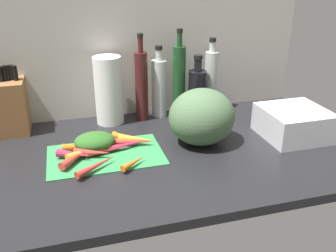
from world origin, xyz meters
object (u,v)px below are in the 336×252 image
at_px(carrot_3, 74,155).
at_px(paper_towel_roll, 108,91).
at_px(cutting_board, 106,155).
at_px(carrot_2, 131,142).
at_px(bottle_1, 159,87).
at_px(bottle_0, 142,85).
at_px(carrot_11, 128,145).
at_px(carrot_8, 97,165).
at_px(carrot_5, 92,153).
at_px(bottle_4, 211,80).
at_px(carrot_7, 134,162).
at_px(bottle_2, 179,80).
at_px(carrot_1, 108,150).
at_px(dish_rack, 293,123).
at_px(carrot_6, 79,155).
at_px(knife_block, 12,105).
at_px(winter_squash, 202,117).
at_px(carrot_0, 118,140).
at_px(bottle_3, 197,92).
at_px(carrot_9, 136,139).
at_px(carrot_12, 88,146).
at_px(carrot_4, 125,138).

relative_size(carrot_3, paper_towel_roll, 0.43).
height_order(cutting_board, carrot_2, carrot_2).
distance_m(carrot_2, bottle_1, 0.34).
bearing_deg(bottle_0, carrot_11, -112.45).
relative_size(carrot_11, bottle_0, 0.43).
xyz_separation_m(carrot_8, carrot_11, (0.12, 0.12, -0.00)).
bearing_deg(carrot_3, carrot_5, -0.92).
bearing_deg(bottle_4, carrot_7, -135.78).
bearing_deg(paper_towel_roll, bottle_2, -0.93).
height_order(carrot_5, bottle_2, bottle_2).
bearing_deg(carrot_7, bottle_4, 44.22).
relative_size(bottle_0, bottle_2, 0.97).
bearing_deg(carrot_11, bottle_2, 44.23).
distance_m(carrot_1, dish_rack, 0.69).
distance_m(carrot_6, carrot_7, 0.19).
relative_size(cutting_board, bottle_4, 1.20).
height_order(carrot_11, knife_block, knife_block).
height_order(cutting_board, winter_squash, winter_squash).
relative_size(cutting_board, bottle_1, 1.28).
xyz_separation_m(carrot_0, carrot_8, (-0.09, -0.16, -0.00)).
xyz_separation_m(carrot_0, carrot_1, (-0.04, -0.06, -0.00)).
distance_m(carrot_11, bottle_4, 0.52).
bearing_deg(carrot_1, bottle_1, 49.36).
xyz_separation_m(carrot_8, knife_block, (-0.27, 0.40, 0.09)).
relative_size(carrot_7, bottle_3, 0.41).
bearing_deg(knife_block, carrot_9, -31.33).
bearing_deg(carrot_12, carrot_2, -2.52).
relative_size(carrot_12, paper_towel_roll, 0.61).
distance_m(bottle_0, bottle_1, 0.08).
xyz_separation_m(carrot_11, dish_rack, (0.62, -0.06, 0.03)).
bearing_deg(bottle_2, winter_squash, -90.59).
bearing_deg(carrot_0, bottle_0, 58.23).
distance_m(carrot_0, paper_towel_roll, 0.25).
relative_size(paper_towel_roll, bottle_3, 1.05).
bearing_deg(dish_rack, carrot_0, 171.59).
bearing_deg(bottle_3, carrot_1, -147.42).
height_order(carrot_11, bottle_0, bottle_0).
distance_m(carrot_3, dish_rack, 0.80).
relative_size(carrot_12, bottle_1, 0.56).
xyz_separation_m(carrot_5, carrot_7, (0.12, -0.09, -0.00)).
xyz_separation_m(carrot_11, bottle_2, (0.27, 0.26, 0.14)).
bearing_deg(carrot_8, carrot_0, 60.21).
distance_m(carrot_7, bottle_2, 0.49).
relative_size(winter_squash, bottle_2, 0.65).
height_order(carrot_4, carrot_6, same).
relative_size(carrot_12, knife_block, 0.64).
height_order(carrot_4, bottle_3, bottle_3).
bearing_deg(bottle_1, bottle_2, -15.29).
height_order(cutting_board, carrot_11, carrot_11).
xyz_separation_m(carrot_3, carrot_9, (0.22, 0.06, 0.00)).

